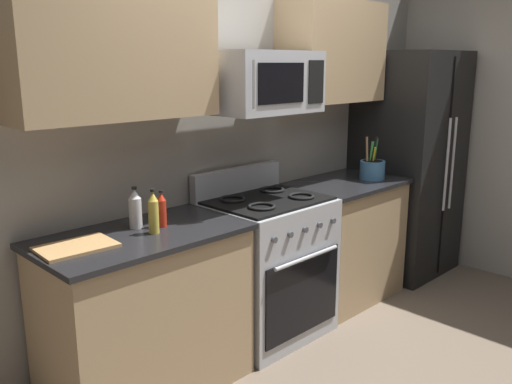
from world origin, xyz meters
The scene contains 14 objects.
ground_plane centered at (0.00, 0.00, 0.00)m, with size 16.00×16.00×0.00m, color #6B5B4C.
wall_back centered at (0.00, 1.08, 1.30)m, with size 8.00×0.10×2.60m, color #9E998E.
counter_left centered at (-0.94, 0.70, 0.46)m, with size 1.10×0.62×0.91m.
range_oven centered at (0.00, 0.70, 0.47)m, with size 0.76×0.66×1.09m.
counter_right centered at (0.84, 0.70, 0.46)m, with size 0.90×0.62×0.91m.
refrigerator centered at (1.70, 0.68, 0.93)m, with size 0.79×0.73×1.87m.
microwave centered at (0.00, 0.73, 1.66)m, with size 0.70×0.44×0.37m.
upper_cabinets_left centered at (-0.95, 0.86, 1.85)m, with size 1.09×0.34×0.71m.
upper_cabinets_right centered at (0.84, 0.86, 1.85)m, with size 0.89×0.34×0.71m.
utensil_crock centered at (1.06, 0.61, 0.99)m, with size 0.19×0.19×0.32m.
cutting_board centered at (-1.30, 0.71, 0.92)m, with size 0.35×0.24×0.02m, color tan.
bottle_hot_sauce centered at (-0.80, 0.72, 1.00)m, with size 0.05×0.05×0.20m.
bottle_oil centered at (-0.89, 0.65, 1.02)m, with size 0.05×0.05×0.24m.
bottle_vinegar centered at (-0.91, 0.79, 1.01)m, with size 0.07×0.07×0.23m.
Camera 1 is at (-2.42, -1.64, 1.77)m, focal length 38.12 mm.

